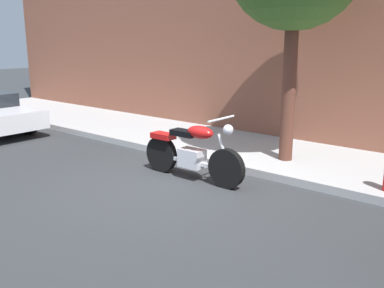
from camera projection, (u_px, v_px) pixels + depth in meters
ground_plane at (161, 185)px, 7.28m from camera, size 60.00×60.00×0.00m
sidewalk at (249, 150)px, 9.30m from camera, size 22.11×2.64×0.14m
motorcycle at (192, 153)px, 7.51m from camera, size 2.12×0.70×1.16m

